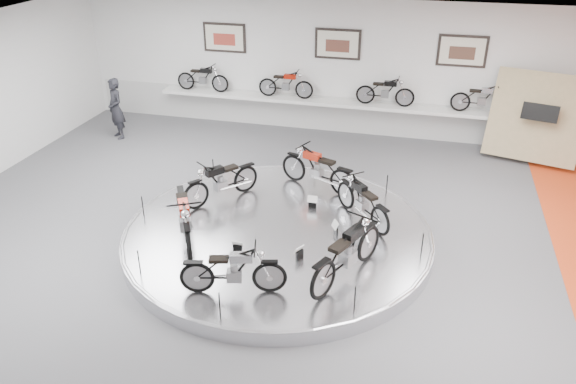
% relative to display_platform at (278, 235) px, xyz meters
% --- Properties ---
extents(floor, '(16.00, 16.00, 0.00)m').
position_rel_display_platform_xyz_m(floor, '(0.00, -0.30, -0.15)').
color(floor, '#505053').
rests_on(floor, ground).
extents(ceiling, '(16.00, 16.00, 0.00)m').
position_rel_display_platform_xyz_m(ceiling, '(0.00, -0.30, 3.85)').
color(ceiling, white).
rests_on(ceiling, wall_back).
extents(wall_back, '(16.00, 0.00, 16.00)m').
position_rel_display_platform_xyz_m(wall_back, '(0.00, 6.70, 1.85)').
color(wall_back, silver).
rests_on(wall_back, floor).
extents(dado_band, '(15.68, 0.04, 1.10)m').
position_rel_display_platform_xyz_m(dado_band, '(0.00, 6.68, 0.40)').
color(dado_band, '#BCBCBA').
rests_on(dado_band, floor).
extents(display_platform, '(6.40, 6.40, 0.30)m').
position_rel_display_platform_xyz_m(display_platform, '(0.00, 0.00, 0.00)').
color(display_platform, silver).
rests_on(display_platform, floor).
extents(platform_rim, '(6.40, 6.40, 0.10)m').
position_rel_display_platform_xyz_m(platform_rim, '(0.00, 0.00, 0.12)').
color(platform_rim, '#B2B2BA').
rests_on(platform_rim, display_platform).
extents(shelf, '(11.00, 0.55, 0.10)m').
position_rel_display_platform_xyz_m(shelf, '(0.00, 6.40, 0.85)').
color(shelf, silver).
rests_on(shelf, wall_back).
extents(poster_left, '(1.35, 0.06, 0.88)m').
position_rel_display_platform_xyz_m(poster_left, '(-3.50, 6.66, 2.55)').
color(poster_left, beige).
rests_on(poster_left, wall_back).
extents(poster_center, '(1.35, 0.06, 0.88)m').
position_rel_display_platform_xyz_m(poster_center, '(0.00, 6.66, 2.55)').
color(poster_center, beige).
rests_on(poster_center, wall_back).
extents(poster_right, '(1.35, 0.06, 0.88)m').
position_rel_display_platform_xyz_m(poster_right, '(3.50, 6.66, 2.55)').
color(poster_right, beige).
rests_on(poster_right, wall_back).
extents(display_panel, '(2.56, 1.52, 2.30)m').
position_rel_display_platform_xyz_m(display_panel, '(5.60, 5.80, 1.10)').
color(display_panel, tan).
rests_on(display_panel, floor).
extents(shelf_bike_a, '(1.22, 0.43, 0.73)m').
position_rel_display_platform_xyz_m(shelf_bike_a, '(-4.20, 6.40, 1.27)').
color(shelf_bike_a, black).
rests_on(shelf_bike_a, shelf).
extents(shelf_bike_b, '(1.22, 0.43, 0.73)m').
position_rel_display_platform_xyz_m(shelf_bike_b, '(-1.50, 6.40, 1.27)').
color(shelf_bike_b, '#901305').
rests_on(shelf_bike_b, shelf).
extents(shelf_bike_c, '(1.22, 0.43, 0.73)m').
position_rel_display_platform_xyz_m(shelf_bike_c, '(1.50, 6.40, 1.27)').
color(shelf_bike_c, black).
rests_on(shelf_bike_c, shelf).
extents(shelf_bike_d, '(1.22, 0.43, 0.73)m').
position_rel_display_platform_xyz_m(shelf_bike_d, '(4.20, 6.40, 1.27)').
color(shelf_bike_d, '#9FA0A4').
rests_on(shelf_bike_d, shelf).
extents(bike_a, '(1.50, 1.57, 0.94)m').
position_rel_display_platform_xyz_m(bike_a, '(1.64, 0.80, 0.62)').
color(bike_a, black).
rests_on(bike_a, display_platform).
extents(bike_b, '(1.83, 1.21, 1.02)m').
position_rel_display_platform_xyz_m(bike_b, '(0.41, 2.08, 0.66)').
color(bike_b, '#AE2512').
rests_on(bike_b, display_platform).
extents(bike_c, '(1.47, 1.70, 0.99)m').
position_rel_display_platform_xyz_m(bike_c, '(-1.58, 0.93, 0.64)').
color(bike_c, black).
rests_on(bike_c, display_platform).
extents(bike_d, '(1.49, 1.98, 1.11)m').
position_rel_display_platform_xyz_m(bike_d, '(-1.65, -0.91, 0.71)').
color(bike_d, '#901305').
rests_on(bike_d, display_platform).
extents(bike_e, '(1.66, 0.94, 0.93)m').
position_rel_display_platform_xyz_m(bike_e, '(-0.17, -2.24, 0.61)').
color(bike_e, '#9FA0A4').
rests_on(bike_e, display_platform).
extents(bike_f, '(1.35, 1.96, 1.09)m').
position_rel_display_platform_xyz_m(bike_f, '(1.65, -1.33, 0.70)').
color(bike_f, black).
rests_on(bike_f, display_platform).
extents(visitor, '(0.79, 0.75, 1.82)m').
position_rel_display_platform_xyz_m(visitor, '(-6.24, 4.51, 0.76)').
color(visitor, black).
rests_on(visitor, floor).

